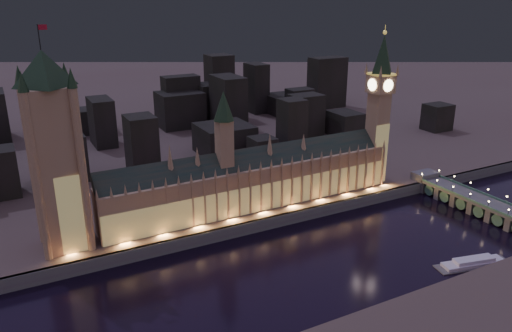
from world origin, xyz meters
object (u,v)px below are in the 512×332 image
palace_of_westminster (252,180)px  westminster_bridge (478,204)px  victoria_tower (54,144)px  elizabeth_tower (380,97)px  river_boat (473,263)px

palace_of_westminster → westminster_bridge: bearing=-25.3°
palace_of_westminster → victoria_tower: size_ratio=1.70×
palace_of_westminster → victoria_tower: bearing=179.9°
elizabeth_tower → westminster_bridge: size_ratio=0.99×
palace_of_westminster → elizabeth_tower: 111.34m
westminster_bridge → river_boat: 76.17m
palace_of_westminster → elizabeth_tower: bearing=0.1°
elizabeth_tower → palace_of_westminster: bearing=-179.9°
elizabeth_tower → river_boat: (-24.28, -112.09, -69.07)m
river_boat → elizabeth_tower: bearing=77.8°
elizabeth_tower → river_boat: elizabeth_tower is taller
victoria_tower → elizabeth_tower: 218.03m
palace_of_westminster → westminster_bridge: size_ratio=1.79×
palace_of_westminster → river_boat: palace_of_westminster is taller
river_boat → westminster_bridge: bearing=37.9°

